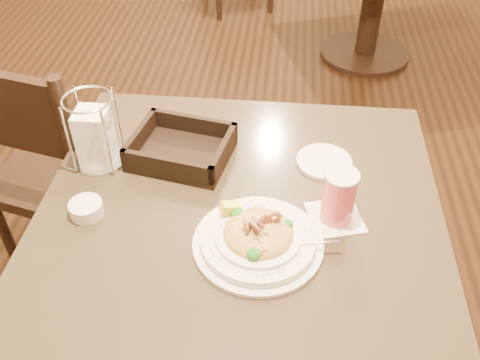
# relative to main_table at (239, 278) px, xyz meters

# --- Properties ---
(main_table) EXTENTS (0.90, 0.90, 0.73)m
(main_table) POSITION_rel_main_table_xyz_m (0.00, 0.00, 0.00)
(main_table) COLOR black
(main_table) RESTS_ON ground
(dining_chair_near) EXTENTS (0.51, 0.51, 0.93)m
(dining_chair_near) POSITION_rel_main_table_xyz_m (-0.59, 0.36, -0.00)
(dining_chair_near) COLOR black
(dining_chair_near) RESTS_ON ground
(pasta_bowl) EXTENTS (0.30, 0.27, 0.09)m
(pasta_bowl) POSITION_rel_main_table_xyz_m (0.05, -0.09, 0.25)
(pasta_bowl) COLOR white
(pasta_bowl) RESTS_ON main_table
(drink_glass) EXTENTS (0.14, 0.14, 0.13)m
(drink_glass) POSITION_rel_main_table_xyz_m (0.21, 0.01, 0.29)
(drink_glass) COLOR white
(drink_glass) RESTS_ON main_table
(bread_basket) EXTENTS (0.26, 0.23, 0.06)m
(bread_basket) POSITION_rel_main_table_xyz_m (-0.16, 0.18, 0.25)
(bread_basket) COLOR black
(bread_basket) RESTS_ON main_table
(napkin_caddy) EXTENTS (0.12, 0.12, 0.19)m
(napkin_caddy) POSITION_rel_main_table_xyz_m (-0.36, 0.14, 0.31)
(napkin_caddy) COLOR silver
(napkin_caddy) RESTS_ON main_table
(side_plate) EXTENTS (0.14, 0.14, 0.01)m
(side_plate) POSITION_rel_main_table_xyz_m (0.19, 0.19, 0.23)
(side_plate) COLOR white
(side_plate) RESTS_ON main_table
(butter_ramekin) EXTENTS (0.08, 0.08, 0.03)m
(butter_ramekin) POSITION_rel_main_table_xyz_m (-0.33, -0.04, 0.25)
(butter_ramekin) COLOR white
(butter_ramekin) RESTS_ON main_table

